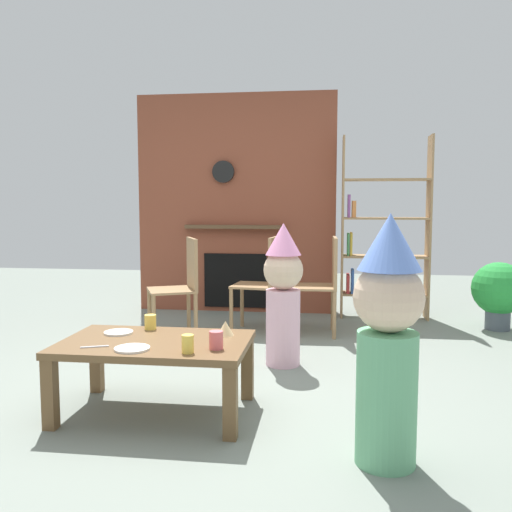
{
  "coord_description": "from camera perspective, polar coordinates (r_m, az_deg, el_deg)",
  "views": [
    {
      "loc": [
        0.66,
        -3.41,
        1.21
      ],
      "look_at": [
        0.15,
        0.4,
        0.83
      ],
      "focal_mm": 38.13,
      "sensor_mm": 36.0,
      "label": 1
    }
  ],
  "objects": [
    {
      "name": "dining_chair_right",
      "position": [
        5.03,
        7.18,
        -2.45
      ],
      "size": [
        0.41,
        0.41,
        0.9
      ],
      "rotation": [
        0.0,
        0.0,
        3.17
      ],
      "color": "#9E7A51",
      "rests_on": "ground_plane"
    },
    {
      "name": "dining_chair_left",
      "position": [
        4.88,
        -7.77,
        -2.7
      ],
      "size": [
        0.53,
        0.53,
        0.9
      ],
      "rotation": [
        0.0,
        0.0,
        3.57
      ],
      "color": "#9E7A51",
      "rests_on": "ground_plane"
    },
    {
      "name": "birthday_cake_slice",
      "position": [
        3.25,
        -3.22,
        -7.56
      ],
      "size": [
        0.1,
        0.1,
        0.09
      ],
      "primitive_type": "cone",
      "color": "#EAC68C",
      "rests_on": "coffee_table"
    },
    {
      "name": "child_with_cone_hat",
      "position": [
        2.57,
        13.66,
        -7.92
      ],
      "size": [
        0.32,
        0.32,
        1.16
      ],
      "rotation": [
        0.0,
        0.0,
        2.79
      ],
      "color": "#66B27F",
      "rests_on": "ground_plane"
    },
    {
      "name": "brick_fireplace_feature",
      "position": [
        6.09,
        -2.06,
        5.41
      ],
      "size": [
        2.2,
        0.28,
        2.4
      ],
      "color": "brown",
      "rests_on": "ground_plane"
    },
    {
      "name": "paper_cup_near_left",
      "position": [
        3.46,
        -11.02,
        -6.82
      ],
      "size": [
        0.07,
        0.07,
        0.09
      ],
      "primitive_type": "cylinder",
      "color": "#F2CC4C",
      "rests_on": "coffee_table"
    },
    {
      "name": "paper_cup_center",
      "position": [
        2.96,
        -4.21,
        -8.79
      ],
      "size": [
        0.08,
        0.08,
        0.1
      ],
      "primitive_type": "cylinder",
      "color": "#E5666B",
      "rests_on": "coffee_table"
    },
    {
      "name": "potted_plant_tall",
      "position": [
        5.68,
        24.12,
        -3.34
      ],
      "size": [
        0.5,
        0.5,
        0.65
      ],
      "color": "#4C5660",
      "rests_on": "ground_plane"
    },
    {
      "name": "ground_plane",
      "position": [
        3.68,
        -3.23,
        -13.63
      ],
      "size": [
        12.0,
        12.0,
        0.0
      ],
      "primitive_type": "plane",
      "color": "gray"
    },
    {
      "name": "coffee_table",
      "position": [
        3.21,
        -10.51,
        -9.81
      ],
      "size": [
        1.07,
        0.68,
        0.43
      ],
      "color": "brown",
      "rests_on": "ground_plane"
    },
    {
      "name": "child_in_pink",
      "position": [
        4.04,
        2.87,
        -3.65
      ],
      "size": [
        0.29,
        0.29,
        1.06
      ],
      "rotation": [
        0.0,
        0.0,
        -2.13
      ],
      "color": "#EAB2C6",
      "rests_on": "ground_plane"
    },
    {
      "name": "paper_plate_rear",
      "position": [
        3.41,
        -14.22,
        -7.78
      ],
      "size": [
        0.17,
        0.17,
        0.01
      ],
      "primitive_type": "cylinder",
      "color": "white",
      "rests_on": "coffee_table"
    },
    {
      "name": "paper_plate_front",
      "position": [
        3.03,
        -12.87,
        -9.44
      ],
      "size": [
        0.19,
        0.19,
        0.01
      ],
      "primitive_type": "cylinder",
      "color": "white",
      "rests_on": "coffee_table"
    },
    {
      "name": "dining_chair_middle",
      "position": [
        5.06,
        0.92,
        -2.36
      ],
      "size": [
        0.45,
        0.45,
        0.9
      ],
      "rotation": [
        0.0,
        0.0,
        3.02
      ],
      "color": "#9E7A51",
      "rests_on": "ground_plane"
    },
    {
      "name": "paper_cup_near_right",
      "position": [
        2.9,
        -7.17,
        -9.14
      ],
      "size": [
        0.06,
        0.06,
        0.1
      ],
      "primitive_type": "cylinder",
      "color": "#F2CC4C",
      "rests_on": "coffee_table"
    },
    {
      "name": "bookshelf",
      "position": [
        5.84,
        12.87,
        2.23
      ],
      "size": [
        0.9,
        0.28,
        1.9
      ],
      "color": "#9E7A51",
      "rests_on": "ground_plane"
    },
    {
      "name": "table_fork",
      "position": [
        3.12,
        -16.57,
        -9.11
      ],
      "size": [
        0.15,
        0.07,
        0.01
      ],
      "primitive_type": "cube",
      "rotation": [
        0.0,
        0.0,
        0.37
      ],
      "color": "silver",
      "rests_on": "coffee_table"
    }
  ]
}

